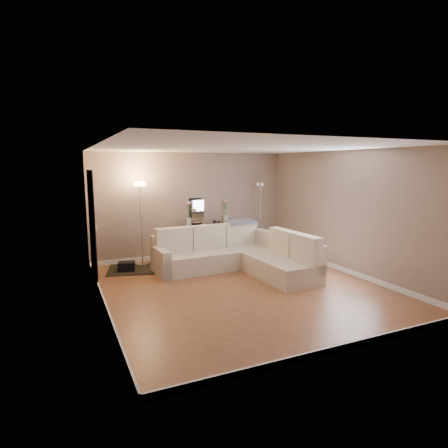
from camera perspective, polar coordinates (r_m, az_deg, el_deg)
name	(u,v)px	position (r m, az deg, el deg)	size (l,w,h in m)	color
floor	(241,287)	(7.20, 2.66, -9.62)	(5.00, 5.50, 0.01)	brown
ceiling	(242,147)	(6.84, 2.82, 11.59)	(5.00, 5.50, 0.01)	white
wall_back	(192,205)	(9.42, -4.91, 2.88)	(5.00, 0.02, 2.60)	gray
wall_front	(348,250)	(4.65, 18.38, -3.74)	(5.00, 0.02, 2.60)	gray
wall_left	(99,229)	(6.19, -18.45, -0.69)	(0.02, 5.50, 2.60)	gray
wall_right	(347,212)	(8.34, 18.30, 1.68)	(0.02, 5.50, 2.60)	gray
baseboard_back	(193,254)	(9.61, -4.76, -4.57)	(5.00, 0.03, 0.10)	white
baseboard_front	(341,348)	(5.08, 17.46, -17.57)	(5.00, 0.03, 0.10)	white
baseboard_left	(105,304)	(6.51, -17.67, -11.59)	(0.03, 5.50, 0.10)	white
baseboard_right	(344,270)	(8.56, 17.77, -6.66)	(0.03, 5.50, 0.10)	white
doorway	(92,226)	(7.90, -19.46, -0.22)	(0.02, 1.20, 2.20)	black
switch_plate	(96,227)	(7.05, -18.89, -0.42)	(0.02, 0.08, 0.12)	white
sectional_sofa	(237,255)	(8.20, 2.03, -4.73)	(2.80, 2.62, 0.95)	beige
throw_blanket	(242,222)	(8.87, 2.70, 0.35)	(0.68, 0.39, 0.05)	slate
console_table	(205,239)	(9.51, -2.89, -2.33)	(1.28, 0.48, 0.77)	black
leaning_mirror	(205,211)	(9.58, -2.96, 2.00)	(0.88, 0.14, 0.69)	black
table_decor	(208,224)	(9.45, -2.40, -0.06)	(0.53, 0.13, 0.12)	orange
flower_vase_left	(189,216)	(9.21, -5.37, 1.22)	(0.15, 0.13, 0.66)	silver
flower_vase_right	(226,213)	(9.71, 0.23, 1.66)	(0.15, 0.13, 0.66)	silver
floor_lamp_lit	(141,207)	(8.68, -12.60, 2.52)	(0.33, 0.33, 1.91)	silver
floor_lamp_unlit	(260,203)	(9.87, 5.56, 3.14)	(0.32, 0.32, 1.84)	silver
charcoal_rug	(137,269)	(8.58, -13.11, -6.71)	(1.25, 0.94, 0.02)	black
black_bag	(127,267)	(8.47, -14.62, -6.36)	(0.35, 0.25, 0.23)	black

